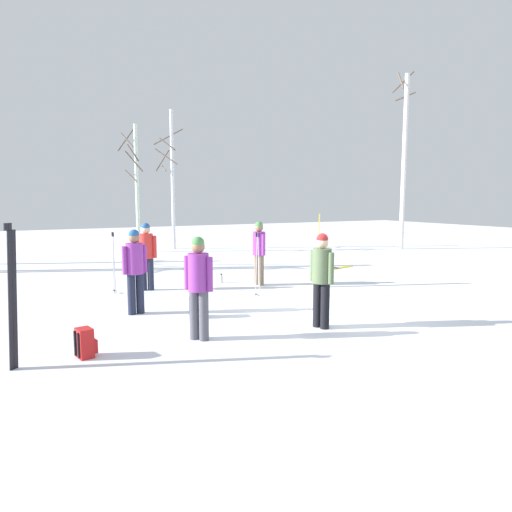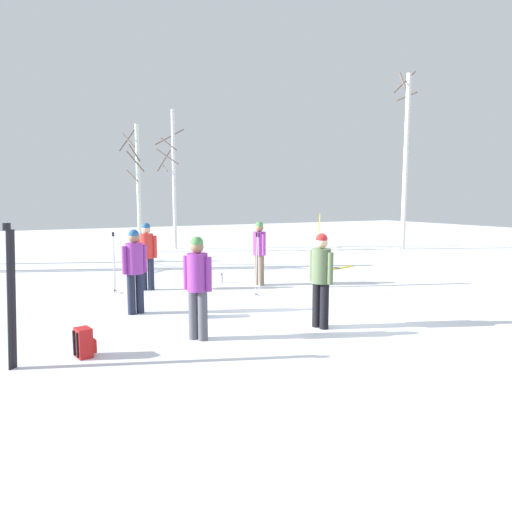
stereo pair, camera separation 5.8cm
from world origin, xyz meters
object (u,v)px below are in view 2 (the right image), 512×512
object	(u,v)px
person_4	(198,281)
birch_tree_3	(138,185)
person_1	(147,252)
ski_poles_0	(258,263)
person_0	(135,266)
ski_poles_1	(114,261)
water_bottle_0	(222,278)
ski_pair_lying_0	(336,269)
birch_tree_5	(406,159)
birch_tree_4	(173,177)
backpack_1	(196,307)
person_3	(321,274)
ski_pair_planted_0	(319,251)
person_2	(259,249)
ski_pair_planted_1	(11,297)
backpack_0	(84,343)

from	to	relation	value
person_4	birch_tree_3	bearing A→B (deg)	80.64
person_1	ski_poles_0	world-z (taller)	person_1
ski_poles_0	person_0	bearing A→B (deg)	-175.70
ski_poles_1	water_bottle_0	distance (m)	2.98
ski_pair_lying_0	birch_tree_5	distance (m)	8.39
person_4	birch_tree_4	size ratio (longest dim) A/B	0.27
backpack_1	birch_tree_4	size ratio (longest dim) A/B	0.07
person_1	water_bottle_0	size ratio (longest dim) A/B	6.68
person_3	ski_poles_0	distance (m)	2.80
ski_pair_planted_0	backpack_1	size ratio (longest dim) A/B	4.38
birch_tree_4	ski_pair_lying_0	bearing A→B (deg)	-71.53
person_4	ski_poles_1	world-z (taller)	person_4
ski_pair_lying_0	birch_tree_3	world-z (taller)	birch_tree_3
person_2	backpack_1	distance (m)	3.71
ski_poles_1	ski_pair_planted_0	bearing A→B (deg)	-18.17
ski_poles_0	water_bottle_0	distance (m)	2.28
ski_poles_0	birch_tree_5	size ratio (longest dim) A/B	0.19
person_4	ski_pair_planted_1	xyz separation A→B (m)	(-2.70, -0.05, 0.01)
ski_pair_planted_1	ski_poles_0	world-z (taller)	ski_pair_planted_1
person_2	birch_tree_3	world-z (taller)	birch_tree_3
ski_pair_lying_0	person_3	bearing A→B (deg)	-129.38
ski_pair_lying_0	water_bottle_0	xyz separation A→B (m)	(-4.36, -0.58, 0.11)
birch_tree_3	birch_tree_4	xyz separation A→B (m)	(1.77, 0.60, 0.39)
ski_pair_planted_1	water_bottle_0	distance (m)	6.96
backpack_1	birch_tree_3	xyz separation A→B (m)	(1.68, 11.68, 2.67)
person_0	ski_poles_1	bearing A→B (deg)	89.70
person_2	ski_pair_lying_0	world-z (taller)	person_2
person_2	person_4	xyz separation A→B (m)	(-3.16, -3.82, 0.00)
ski_pair_planted_0	birch_tree_3	bearing A→B (deg)	102.65
person_0	ski_pair_lying_0	world-z (taller)	person_0
ski_pair_planted_1	birch_tree_4	bearing A→B (deg)	64.23
birch_tree_3	birch_tree_5	bearing A→B (deg)	-21.57
backpack_1	water_bottle_0	bearing A→B (deg)	59.12
water_bottle_0	birch_tree_4	size ratio (longest dim) A/B	0.04
person_1	birch_tree_3	size ratio (longest dim) A/B	0.32
backpack_0	birch_tree_3	bearing A→B (deg)	73.23
ski_poles_0	ski_poles_1	distance (m)	3.55
ski_pair_planted_0	ski_pair_planted_1	bearing A→B (deg)	-157.74
ski_poles_0	water_bottle_0	world-z (taller)	ski_poles_0
person_1	person_3	world-z (taller)	same
person_1	birch_tree_3	world-z (taller)	birch_tree_3
ski_poles_1	backpack_0	distance (m)	4.75
person_2	ski_pair_lying_0	xyz separation A→B (m)	(3.59, 1.37, -0.97)
person_3	water_bottle_0	world-z (taller)	person_3
person_0	backpack_0	distance (m)	2.70
backpack_0	person_1	bearing A→B (deg)	65.21
ski_pair_planted_0	backpack_0	size ratio (longest dim) A/B	4.38
person_1	birch_tree_3	bearing A→B (deg)	77.85
person_0	backpack_1	bearing A→B (deg)	-40.45
ski_pair_planted_0	backpack_0	bearing A→B (deg)	-155.00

